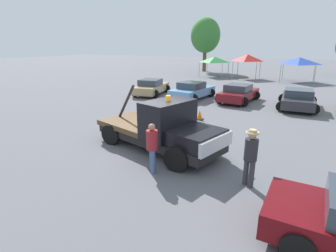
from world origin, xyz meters
TOP-DOWN VIEW (x-y plane):
  - ground_plane at (0.00, 0.00)m, footprint 160.00×160.00m
  - tow_truck at (0.33, -0.09)m, footprint 6.02×3.46m
  - person_near_truck at (3.96, -1.35)m, footprint 0.40×0.40m
  - person_at_hood at (0.90, -1.92)m, footprint 0.38×0.38m
  - parked_car_tan at (-6.54, 10.50)m, footprint 2.89×4.58m
  - parked_car_skyblue at (-2.73, 10.50)m, footprint 2.89×4.51m
  - parked_car_maroon at (0.83, 10.93)m, footprint 2.77×4.45m
  - parked_car_charcoal at (4.89, 10.60)m, footprint 2.65×4.40m
  - canopy_tent_green at (-5.84, 25.82)m, footprint 3.15×3.15m
  - canopy_tent_red at (-1.57, 25.74)m, footprint 2.92×2.92m
  - canopy_tent_blue at (4.33, 25.36)m, footprint 3.52×3.52m
  - tree_center at (-9.53, 32.21)m, footprint 4.58×4.58m
  - traffic_cone at (-0.00, 4.96)m, footprint 0.40×0.40m

SIDE VIEW (x-z plane):
  - ground_plane at x=0.00m, z-range 0.00..0.00m
  - traffic_cone at x=0.00m, z-range -0.02..0.53m
  - parked_car_tan at x=-6.54m, z-range -0.02..1.32m
  - parked_car_maroon at x=0.83m, z-range -0.02..1.32m
  - parked_car_skyblue at x=-2.73m, z-range -0.02..1.32m
  - parked_car_charcoal at x=4.89m, z-range -0.02..1.32m
  - tow_truck at x=0.33m, z-range -0.34..2.17m
  - person_at_hood at x=0.90m, z-range 0.13..1.85m
  - person_near_truck at x=3.96m, z-range 0.16..1.98m
  - canopy_tent_green at x=-5.84m, z-range 0.93..3.54m
  - canopy_tent_blue at x=4.33m, z-range 0.99..3.75m
  - canopy_tent_red at x=-1.57m, z-range 1.07..4.05m
  - tree_center at x=-9.53m, z-range 1.40..9.57m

